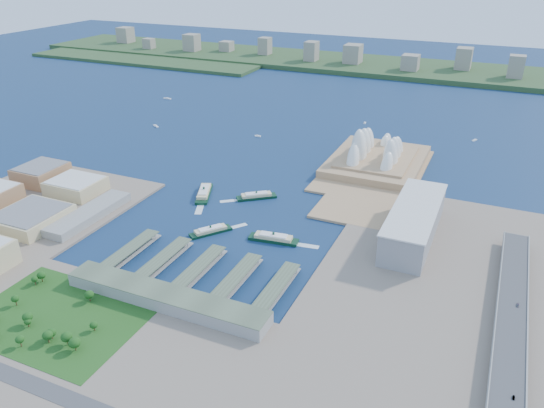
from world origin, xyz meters
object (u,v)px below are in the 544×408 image
at_px(ferry_d, 273,237).
at_px(ferry_b, 256,195).
at_px(toaster_building, 414,223).
at_px(ferry_a, 204,191).
at_px(opera_house, 378,146).
at_px(ferry_c, 211,229).
at_px(car_b, 514,398).
at_px(car_c, 518,305).

bearing_deg(ferry_d, ferry_b, 27.84).
distance_m(toaster_building, ferry_a, 271.81).
relative_size(opera_house, ferry_d, 3.24).
xyz_separation_m(ferry_c, ferry_d, (72.45, 12.94, 0.60)).
relative_size(ferry_a, car_b, 14.89).
height_order(toaster_building, ferry_d, toaster_building).
height_order(ferry_c, car_b, car_b).
xyz_separation_m(ferry_b, car_b, (313.55, -247.28, 10.64)).
relative_size(ferry_b, car_c, 10.34).
bearing_deg(toaster_building, opera_house, 114.23).
height_order(ferry_a, ferry_c, ferry_a).
bearing_deg(ferry_a, car_c, -39.10).
xyz_separation_m(toaster_building, ferry_d, (-139.51, -66.55, -15.25)).
bearing_deg(opera_house, ferry_c, -113.57).
bearing_deg(ferry_d, car_c, -106.59).
bearing_deg(ferry_a, toaster_building, -23.79).
xyz_separation_m(opera_house, toaster_building, (90.00, -200.00, -11.50)).
height_order(ferry_a, ferry_b, ferry_a).
height_order(ferry_d, car_c, car_c).
relative_size(ferry_b, ferry_c, 1.05).
height_order(opera_house, toaster_building, opera_house).
height_order(toaster_building, car_c, toaster_building).
bearing_deg(ferry_a, ferry_b, -6.08).
xyz_separation_m(ferry_d, car_b, (248.51, -154.75, 10.27)).
bearing_deg(car_c, ferry_c, 175.03).
height_order(opera_house, ferry_c, opera_house).
bearing_deg(toaster_building, ferry_c, -159.44).
height_order(toaster_building, car_b, toaster_building).
relative_size(ferry_b, car_b, 12.72).
xyz_separation_m(ferry_c, car_b, (320.96, -141.81, 10.87)).
bearing_deg(car_c, opera_house, 122.92).
relative_size(opera_house, toaster_building, 1.16).
distance_m(toaster_building, ferry_b, 206.78).
bearing_deg(ferry_a, opera_house, 24.43).
distance_m(ferry_c, car_b, 351.06).
relative_size(opera_house, ferry_c, 3.66).
xyz_separation_m(opera_house, ferry_d, (-49.51, -266.55, -26.75)).
bearing_deg(opera_house, ferry_b, -123.35).
bearing_deg(ferry_d, ferry_c, 92.87).
relative_size(ferry_d, car_b, 13.67).
relative_size(ferry_a, ferry_b, 1.17).
distance_m(ferry_c, car_c, 322.36).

